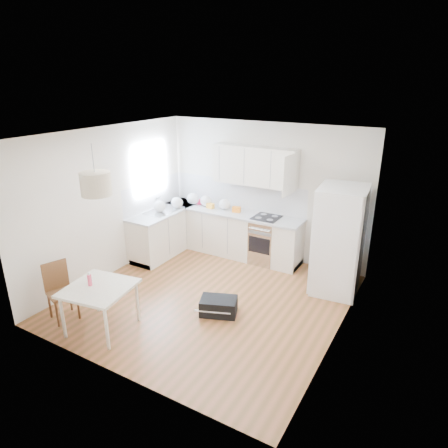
% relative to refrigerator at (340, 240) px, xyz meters
% --- Properties ---
extents(floor, '(4.20, 4.20, 0.00)m').
position_rel_refrigerator_xyz_m(floor, '(-1.72, -1.39, -0.91)').
color(floor, brown).
rests_on(floor, ground).
extents(ceiling, '(4.20, 4.20, 0.00)m').
position_rel_refrigerator_xyz_m(ceiling, '(-1.72, -1.39, 1.79)').
color(ceiling, white).
rests_on(ceiling, wall_back).
extents(wall_back, '(4.20, 0.00, 4.20)m').
position_rel_refrigerator_xyz_m(wall_back, '(-1.72, 0.71, 0.44)').
color(wall_back, white).
rests_on(wall_back, floor).
extents(wall_left, '(0.00, 4.20, 4.20)m').
position_rel_refrigerator_xyz_m(wall_left, '(-3.82, -1.39, 0.44)').
color(wall_left, white).
rests_on(wall_left, floor).
extents(wall_right, '(0.00, 4.20, 4.20)m').
position_rel_refrigerator_xyz_m(wall_right, '(0.38, -1.39, 0.44)').
color(wall_right, white).
rests_on(wall_right, floor).
extents(window_glassblock, '(0.02, 1.00, 1.00)m').
position_rel_refrigerator_xyz_m(window_glassblock, '(-3.81, -0.24, 0.84)').
color(window_glassblock, '#BFE0F9').
rests_on(window_glassblock, wall_left).
extents(cabinets_back, '(3.00, 0.60, 0.88)m').
position_rel_refrigerator_xyz_m(cabinets_back, '(-2.32, 0.41, -0.47)').
color(cabinets_back, white).
rests_on(cabinets_back, floor).
extents(cabinets_left, '(0.60, 1.80, 0.88)m').
position_rel_refrigerator_xyz_m(cabinets_left, '(-3.52, -0.19, -0.47)').
color(cabinets_left, white).
rests_on(cabinets_left, floor).
extents(counter_back, '(3.02, 0.64, 0.04)m').
position_rel_refrigerator_xyz_m(counter_back, '(-2.32, 0.41, -0.01)').
color(counter_back, silver).
rests_on(counter_back, cabinets_back).
extents(counter_left, '(0.64, 1.82, 0.04)m').
position_rel_refrigerator_xyz_m(counter_left, '(-3.52, -0.19, -0.01)').
color(counter_left, silver).
rests_on(counter_left, cabinets_left).
extents(backsplash_back, '(3.00, 0.01, 0.58)m').
position_rel_refrigerator_xyz_m(backsplash_back, '(-2.32, 0.70, 0.30)').
color(backsplash_back, white).
rests_on(backsplash_back, wall_back).
extents(backsplash_left, '(0.01, 1.80, 0.58)m').
position_rel_refrigerator_xyz_m(backsplash_left, '(-3.82, -0.19, 0.30)').
color(backsplash_left, white).
rests_on(backsplash_left, wall_left).
extents(upper_cabinets, '(1.70, 0.32, 0.75)m').
position_rel_refrigerator_xyz_m(upper_cabinets, '(-1.87, 0.55, 0.96)').
color(upper_cabinets, white).
rests_on(upper_cabinets, wall_back).
extents(range_oven, '(0.50, 0.61, 0.88)m').
position_rel_refrigerator_xyz_m(range_oven, '(-1.52, 0.41, -0.47)').
color(range_oven, silver).
rests_on(range_oven, floor).
extents(sink, '(0.50, 0.80, 0.16)m').
position_rel_refrigerator_xyz_m(sink, '(-3.52, -0.24, 0.00)').
color(sink, silver).
rests_on(sink, counter_left).
extents(refrigerator, '(0.96, 1.00, 1.83)m').
position_rel_refrigerator_xyz_m(refrigerator, '(0.00, 0.00, 0.00)').
color(refrigerator, white).
rests_on(refrigerator, floor).
extents(dining_table, '(1.00, 1.00, 0.69)m').
position_rel_refrigerator_xyz_m(dining_table, '(-2.62, -2.89, -0.30)').
color(dining_table, beige).
rests_on(dining_table, floor).
extents(dining_chair, '(0.47, 0.47, 0.89)m').
position_rel_refrigerator_xyz_m(dining_chair, '(-3.33, -2.98, -0.47)').
color(dining_chair, '#503418').
rests_on(dining_chair, floor).
extents(drink_bottle, '(0.07, 0.07, 0.20)m').
position_rel_refrigerator_xyz_m(drink_bottle, '(-2.75, -2.91, -0.12)').
color(drink_bottle, '#E33F5F').
rests_on(drink_bottle, dining_table).
extents(gym_bag, '(0.65, 0.54, 0.26)m').
position_rel_refrigerator_xyz_m(gym_bag, '(-1.36, -1.69, -0.78)').
color(gym_bag, black).
rests_on(gym_bag, floor).
extents(pendant_lamp, '(0.47, 0.47, 0.31)m').
position_rel_refrigerator_xyz_m(pendant_lamp, '(-2.54, -2.80, 1.27)').
color(pendant_lamp, beige).
rests_on(pendant_lamp, ceiling).
extents(grocery_bag_a, '(0.27, 0.23, 0.24)m').
position_rel_refrigerator_xyz_m(grocery_bag_a, '(-3.25, 0.43, 0.13)').
color(grocery_bag_a, white).
rests_on(grocery_bag_a, counter_back).
extents(grocery_bag_b, '(0.25, 0.21, 0.23)m').
position_rel_refrigerator_xyz_m(grocery_bag_b, '(-2.93, 0.44, 0.12)').
color(grocery_bag_b, white).
rests_on(grocery_bag_b, counter_back).
extents(grocery_bag_c, '(0.24, 0.21, 0.22)m').
position_rel_refrigerator_xyz_m(grocery_bag_c, '(-2.48, 0.45, 0.12)').
color(grocery_bag_c, white).
rests_on(grocery_bag_c, counter_back).
extents(grocery_bag_d, '(0.25, 0.21, 0.22)m').
position_rel_refrigerator_xyz_m(grocery_bag_d, '(-3.40, 0.05, 0.12)').
color(grocery_bag_d, white).
rests_on(grocery_bag_d, counter_back).
extents(grocery_bag_e, '(0.26, 0.22, 0.23)m').
position_rel_refrigerator_xyz_m(grocery_bag_e, '(-3.54, -0.33, 0.12)').
color(grocery_bag_e, white).
rests_on(grocery_bag_e, counter_left).
extents(snack_orange, '(0.18, 0.13, 0.11)m').
position_rel_refrigerator_xyz_m(snack_orange, '(-2.19, 0.42, 0.06)').
color(snack_orange, orange).
rests_on(snack_orange, counter_back).
extents(snack_yellow, '(0.16, 0.11, 0.10)m').
position_rel_refrigerator_xyz_m(snack_yellow, '(-2.78, 0.37, 0.06)').
color(snack_yellow, orange).
rests_on(snack_yellow, counter_back).
extents(snack_red, '(0.15, 0.10, 0.10)m').
position_rel_refrigerator_xyz_m(snack_red, '(-3.10, 0.51, 0.06)').
color(snack_red, '#DE1B49').
rests_on(snack_red, counter_back).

